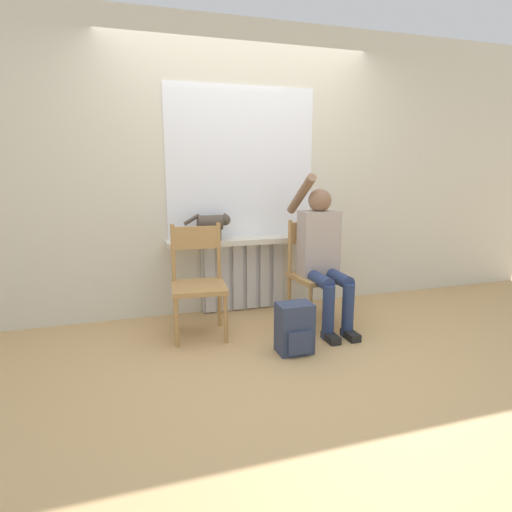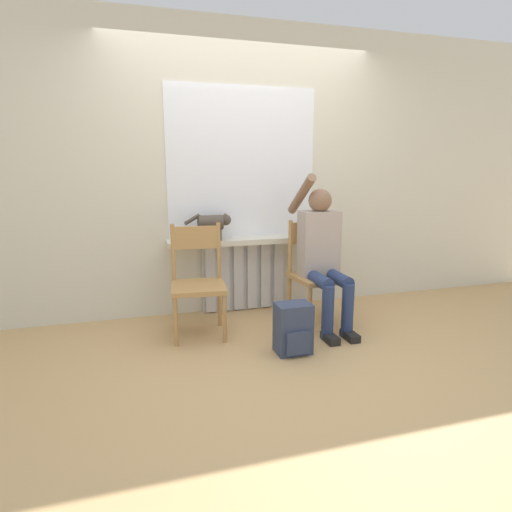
# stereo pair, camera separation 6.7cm
# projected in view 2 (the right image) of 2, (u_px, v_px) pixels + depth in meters

# --- Properties ---
(ground_plane) EXTENTS (12.00, 12.00, 0.00)m
(ground_plane) POSITION_uv_depth(u_px,v_px,m) (284.00, 357.00, 3.20)
(ground_plane) COLOR tan
(wall_with_window) EXTENTS (7.00, 0.06, 2.70)m
(wall_with_window) POSITION_uv_depth(u_px,v_px,m) (242.00, 171.00, 4.07)
(wall_with_window) COLOR beige
(wall_with_window) RESTS_ON ground_plane
(radiator) EXTENTS (0.83, 0.08, 0.68)m
(radiator) POSITION_uv_depth(u_px,v_px,m) (244.00, 276.00, 4.21)
(radiator) COLOR silver
(radiator) RESTS_ON ground_plane
(windowsill) EXTENTS (1.49, 0.25, 0.05)m
(windowsill) POSITION_uv_depth(u_px,v_px,m) (246.00, 241.00, 4.06)
(windowsill) COLOR beige
(windowsill) RESTS_ON radiator
(window_glass) EXTENTS (1.43, 0.01, 1.39)m
(window_glass) POSITION_uv_depth(u_px,v_px,m) (243.00, 163.00, 4.02)
(window_glass) COLOR white
(window_glass) RESTS_ON windowsill
(chair_left) EXTENTS (0.48, 0.48, 0.92)m
(chair_left) POSITION_uv_depth(u_px,v_px,m) (198.00, 280.00, 3.56)
(chair_left) COLOR #B2844C
(chair_left) RESTS_ON ground_plane
(chair_right) EXTENTS (0.48, 0.48, 0.92)m
(chair_right) POSITION_uv_depth(u_px,v_px,m) (316.00, 272.00, 3.86)
(chair_right) COLOR #B2844C
(chair_right) RESTS_ON ground_plane
(person) EXTENTS (0.36, 0.95, 1.34)m
(person) POSITION_uv_depth(u_px,v_px,m) (323.00, 251.00, 3.71)
(person) COLOR navy
(person) RESTS_ON ground_plane
(cat) EXTENTS (0.44, 0.14, 0.25)m
(cat) POSITION_uv_depth(u_px,v_px,m) (213.00, 223.00, 3.91)
(cat) COLOR #4C4238
(cat) RESTS_ON windowsill
(backpack) EXTENTS (0.26, 0.22, 0.39)m
(backpack) POSITION_uv_depth(u_px,v_px,m) (293.00, 329.00, 3.23)
(backpack) COLOR #333D56
(backpack) RESTS_ON ground_plane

